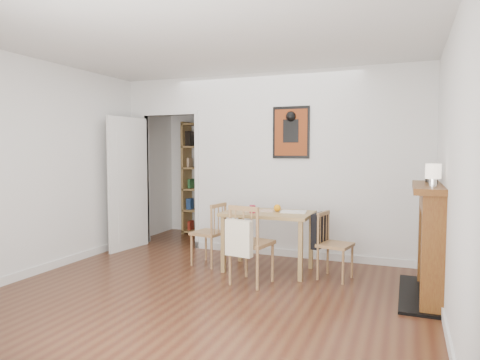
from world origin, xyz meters
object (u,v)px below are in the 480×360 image
at_px(red_glass, 252,209).
at_px(orange_fruit, 277,208).
at_px(notebook, 294,212).
at_px(mantel_lamp, 433,173).
at_px(fireplace, 431,238).
at_px(ceramic_jar_b, 429,178).
at_px(chair_left, 208,234).
at_px(chair_front, 251,243).
at_px(chair_right, 334,244).
at_px(ceramic_jar_a, 433,178).
at_px(bookshelf, 206,179).
at_px(dining_table, 268,219).

relative_size(red_glass, orange_fruit, 1.07).
relative_size(notebook, mantel_lamp, 1.39).
xyz_separation_m(fireplace, orange_fruit, (-1.75, 0.40, 0.17)).
relative_size(red_glass, ceramic_jar_b, 0.97).
distance_m(notebook, ceramic_jar_b, 1.59).
xyz_separation_m(chair_left, ceramic_jar_b, (2.63, -0.01, 0.80)).
height_order(red_glass, ceramic_jar_b, ceramic_jar_b).
distance_m(chair_front, fireplace, 1.88).
xyz_separation_m(mantel_lamp, ceramic_jar_b, (-0.01, 0.64, -0.09)).
height_order(orange_fruit, mantel_lamp, mantel_lamp).
xyz_separation_m(red_glass, orange_fruit, (0.25, 0.22, -0.00)).
bearing_deg(chair_right, mantel_lamp, -31.67).
xyz_separation_m(chair_right, ceramic_jar_a, (1.03, -0.20, 0.81)).
xyz_separation_m(bookshelf, orange_fruit, (1.83, -1.75, -0.21)).
bearing_deg(chair_front, mantel_lamp, -2.63).
bearing_deg(red_glass, mantel_lamp, -14.88).
relative_size(mantel_lamp, ceramic_jar_b, 2.24).
bearing_deg(chair_left, bookshelf, 116.61).
xyz_separation_m(mantel_lamp, ceramic_jar_a, (0.02, 0.42, -0.08)).
relative_size(chair_right, red_glass, 8.25).
height_order(chair_right, ceramic_jar_b, ceramic_jar_b).
height_order(chair_right, ceramic_jar_a, ceramic_jar_a).
distance_m(red_glass, ceramic_jar_a, 2.05).
distance_m(dining_table, ceramic_jar_b, 1.90).
distance_m(chair_right, orange_fruit, 0.83).
distance_m(chair_left, red_glass, 0.76).
relative_size(fireplace, red_glass, 13.12).
bearing_deg(dining_table, ceramic_jar_a, -7.50).
xyz_separation_m(chair_right, orange_fruit, (-0.73, 0.13, 0.38)).
bearing_deg(chair_right, chair_front, -147.43).
height_order(dining_table, mantel_lamp, mantel_lamp).
xyz_separation_m(chair_left, chair_right, (1.63, -0.03, -0.00)).
distance_m(dining_table, mantel_lamp, 2.05).
distance_m(fireplace, orange_fruit, 1.80).
distance_m(chair_right, notebook, 0.63).
bearing_deg(dining_table, fireplace, -9.90).
bearing_deg(red_glass, orange_fruit, 41.15).
relative_size(dining_table, orange_fruit, 12.14).
xyz_separation_m(chair_front, bookshelf, (-1.72, 2.41, 0.53)).
height_order(fireplace, ceramic_jar_a, ceramic_jar_a).
distance_m(chair_front, red_glass, 0.57).
distance_m(chair_front, ceramic_jar_b, 2.06).
bearing_deg(notebook, chair_left, -174.79).
height_order(bookshelf, fireplace, bookshelf).
bearing_deg(fireplace, notebook, 165.26).
bearing_deg(mantel_lamp, chair_left, 166.24).
bearing_deg(red_glass, ceramic_jar_b, 3.31).
xyz_separation_m(ceramic_jar_a, ceramic_jar_b, (-0.03, 0.22, -0.01)).
distance_m(chair_front, mantel_lamp, 2.02).
bearing_deg(chair_left, orange_fruit, 6.31).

